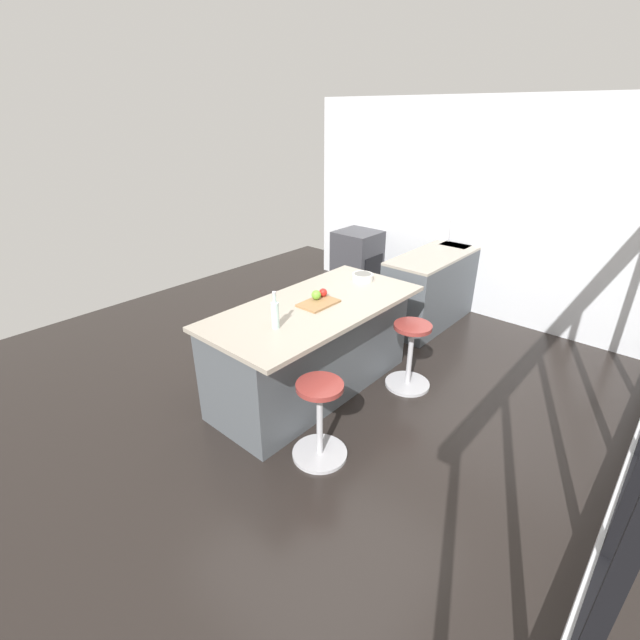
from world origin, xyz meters
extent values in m
plane|color=black|center=(0.00, 0.00, 0.00)|extent=(7.31, 7.31, 0.00)
cube|color=silver|center=(0.00, 2.43, 0.14)|extent=(5.62, 0.12, 0.29)
cube|color=black|center=(0.00, 2.43, 0.29)|extent=(5.17, 0.06, 0.06)
cube|color=black|center=(1.55, 2.43, 1.41)|extent=(0.05, 0.06, 2.26)
cube|color=silver|center=(-2.81, 0.00, 1.34)|extent=(0.12, 4.87, 2.67)
cube|color=#4C5156|center=(-2.46, -0.06, 0.44)|extent=(2.20, 0.60, 0.88)
cube|color=#9E9384|center=(-2.46, -0.06, 0.89)|extent=(2.20, 0.60, 0.03)
cube|color=#38383D|center=(-2.74, -0.06, 0.85)|extent=(0.44, 0.36, 0.12)
cylinder|color=#B7B7BC|center=(-2.74, -0.21, 1.05)|extent=(0.02, 0.02, 0.28)
cube|color=#38383D|center=(-2.46, -1.51, 0.44)|extent=(0.60, 0.60, 0.88)
cube|color=black|center=(-2.46, -1.21, 0.39)|extent=(0.44, 0.01, 0.32)
cube|color=#4C5156|center=(0.05, -0.16, 0.44)|extent=(2.04, 0.80, 0.87)
cube|color=#9E9384|center=(0.05, -0.11, 0.89)|extent=(2.10, 1.00, 0.04)
cylinder|color=#B7B7BC|center=(-0.62, 0.53, 0.01)|extent=(0.44, 0.44, 0.03)
cylinder|color=#B7B7BC|center=(-0.62, 0.53, 0.33)|extent=(0.05, 0.05, 0.61)
cylinder|color=maroon|center=(-0.62, 0.53, 0.65)|extent=(0.36, 0.36, 0.04)
cylinder|color=#B7B7BC|center=(0.71, 0.53, 0.01)|extent=(0.44, 0.44, 0.03)
cylinder|color=#B7B7BC|center=(0.71, 0.53, 0.33)|extent=(0.05, 0.05, 0.61)
cylinder|color=maroon|center=(0.71, 0.53, 0.65)|extent=(0.36, 0.36, 0.04)
cube|color=olive|center=(0.02, -0.10, 0.92)|extent=(0.36, 0.24, 0.02)
sphere|color=#609E2D|center=(-0.01, -0.15, 0.98)|extent=(0.09, 0.09, 0.09)
sphere|color=red|center=(-0.11, -0.16, 0.97)|extent=(0.08, 0.08, 0.08)
cylinder|color=silver|center=(0.61, -0.04, 1.02)|extent=(0.06, 0.06, 0.22)
cylinder|color=silver|center=(0.61, -0.04, 1.17)|extent=(0.03, 0.03, 0.08)
cylinder|color=#B7B7BC|center=(0.61, -0.04, 1.22)|extent=(0.03, 0.03, 0.02)
cylinder|color=silver|center=(-0.74, -0.17, 0.95)|extent=(0.21, 0.21, 0.07)
cylinder|color=slate|center=(-0.74, -0.17, 0.96)|extent=(0.18, 0.18, 0.04)
camera|label=1|loc=(2.76, 2.33, 2.49)|focal=24.81mm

